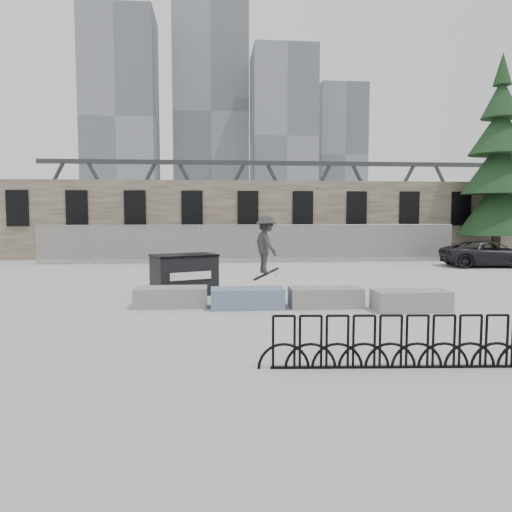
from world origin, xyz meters
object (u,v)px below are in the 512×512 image
Objects in this scene: planter_center_right at (325,296)px; planter_offset at (411,300)px; planter_center_left at (247,297)px; suv at (490,254)px; spruce_tree at (499,170)px; bike_rack at (404,343)px; skateboarder at (266,245)px; planter_far_left at (171,296)px; dumpster at (184,274)px.

planter_center_right is 1.00× the size of planter_offset.
planter_center_left is 15.93m from suv.
spruce_tree is at bearing 41.56° from planter_center_left.
suv is at bearing 55.74° from bike_rack.
suv is (8.29, 10.43, 0.34)m from planter_offset.
planter_center_left is 0.17× the size of spruce_tree.
planter_center_left is 1.00× the size of planter_center_right.
skateboarder reaches higher than planter_center_right.
planter_far_left and planter_center_right have the same top height.
planter_center_left is 4.42m from planter_offset.
dumpster is at bearing -147.09° from spruce_tree.
dumpster reaches higher than planter_center_left.
dumpster is (0.26, 2.06, 0.36)m from planter_far_left.
bike_rack is (4.35, -5.97, 0.14)m from planter_far_left.
suv is (-2.52, -3.76, -4.39)m from spruce_tree.
spruce_tree is (12.97, 13.47, 4.73)m from planter_center_right.
planter_far_left is 1.00× the size of planter_center_right.
planter_center_right is at bearing 90.54° from bike_rack.
skateboarder is at bearing -59.91° from dumpster.
skateboarder is (-14.57, -12.81, -3.31)m from spruce_tree.
planter_offset is 1.07× the size of skateboarder.
planter_center_left is 20.81m from spruce_tree.
skateboarder reaches higher than planter_far_left.
dumpster is 0.50× the size of suv.
planter_offset is at bearing -127.28° from spruce_tree.
dumpster is at bearing 117.05° from bike_rack.
dumpster reaches higher than bike_rack.
suv is 15.11m from skateboarder.
planter_center_left is 6.03m from bike_rack.
spruce_tree is 19.68m from skateboarder.
skateboarder reaches higher than suv.
planter_offset is 0.17× the size of spruce_tree.
planter_offset is at bearing 66.40° from bike_rack.
planter_offset is at bearing -50.72° from dumpster.
suv is at bearing 37.44° from planter_center_left.
spruce_tree is 6.31m from suv.
planter_center_left is at bearing 170.23° from planter_offset.
planter_center_left is at bearing 118.81° from skateboarder.
dumpster is 0.47× the size of bike_rack.
planter_far_left is at bearing 127.37° from suv.
planter_center_right is 0.17× the size of spruce_tree.
suv reaches higher than planter_far_left.
planter_center_left is at bearing -76.27° from dumpster.
spruce_tree reaches higher than skateboarder.
bike_rack is at bearing -124.17° from spruce_tree.
bike_rack is at bearing 176.56° from skateboarder.
skateboarder is at bearing 104.87° from bike_rack.
planter_far_left is at bearing 170.14° from planter_offset.
planter_offset is 0.44× the size of suv.
suv reaches higher than bike_rack.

